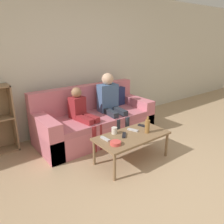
% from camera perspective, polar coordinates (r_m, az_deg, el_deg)
% --- Properties ---
extents(ground_plane, '(22.00, 22.00, 0.00)m').
position_cam_1_polar(ground_plane, '(2.96, 17.21, -18.43)').
color(ground_plane, tan).
extents(wall_back, '(12.00, 0.06, 2.60)m').
position_cam_1_polar(wall_back, '(4.30, -9.47, 12.58)').
color(wall_back, beige).
rests_on(wall_back, ground_plane).
extents(couch, '(2.12, 0.91, 0.91)m').
position_cam_1_polar(couch, '(4.01, -4.48, -2.40)').
color(couch, '#D1707F').
rests_on(couch, ground_plane).
extents(coffee_table, '(1.10, 0.55, 0.41)m').
position_cam_1_polar(coffee_table, '(3.22, 5.23, -6.63)').
color(coffee_table, brown).
rests_on(coffee_table, ground_plane).
extents(person_adult, '(0.37, 0.65, 1.15)m').
position_cam_1_polar(person_adult, '(3.97, -0.47, 3.13)').
color(person_adult, '#282D38').
rests_on(person_adult, ground_plane).
extents(person_child, '(0.32, 0.65, 0.98)m').
position_cam_1_polar(person_child, '(3.66, -7.66, -0.35)').
color(person_child, maroon).
rests_on(person_child, ground_plane).
extents(cup_near, '(0.08, 0.08, 0.10)m').
position_cam_1_polar(cup_near, '(3.21, 0.61, -4.86)').
color(cup_near, silver).
rests_on(cup_near, coffee_table).
extents(tv_remote_0, '(0.10, 0.18, 0.02)m').
position_cam_1_polar(tv_remote_0, '(3.51, 8.15, -3.59)').
color(tv_remote_0, black).
rests_on(tv_remote_0, coffee_table).
extents(tv_remote_1, '(0.11, 0.18, 0.02)m').
position_cam_1_polar(tv_remote_1, '(3.34, 5.48, -4.69)').
color(tv_remote_1, '#B7B7BC').
rests_on(tv_remote_1, coffee_table).
extents(tv_remote_2, '(0.06, 0.17, 0.02)m').
position_cam_1_polar(tv_remote_2, '(3.05, -1.79, -7.01)').
color(tv_remote_2, '#B7B7BC').
rests_on(tv_remote_2, coffee_table).
extents(tv_remote_3, '(0.15, 0.16, 0.02)m').
position_cam_1_polar(tv_remote_3, '(3.16, 3.17, -6.04)').
color(tv_remote_3, black).
rests_on(tv_remote_3, coffee_table).
extents(snack_bowl, '(0.15, 0.15, 0.05)m').
position_cam_1_polar(snack_bowl, '(2.91, 0.94, -8.10)').
color(snack_bowl, '#DB4C47').
rests_on(snack_bowl, coffee_table).
extents(bottle, '(0.07, 0.07, 0.25)m').
position_cam_1_polar(bottle, '(3.26, 9.21, -3.62)').
color(bottle, olive).
rests_on(bottle, coffee_table).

